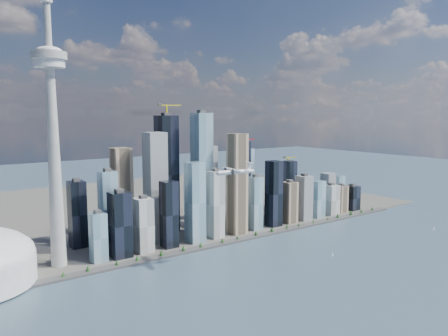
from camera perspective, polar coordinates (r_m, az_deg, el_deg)
ground at (r=714.15m, az=11.84°, el=-14.56°), size 4000.00×4000.00×0.00m
seawall at (r=889.78m, az=-0.36°, el=-9.85°), size 1100.00×22.00×4.00m
land at (r=1271.18m, az=-12.34°, el=-4.83°), size 1400.00×900.00×3.00m
shoreline_trees at (r=887.81m, az=-0.36°, el=-9.43°), size 960.53×7.20×8.80m
skyscraper_cluster at (r=971.89m, az=-0.50°, el=-3.19°), size 736.00×142.00×280.55m
needle_tower at (r=776.33m, az=-21.47°, el=4.71°), size 56.00×56.00×550.50m
airplane at (r=750.97m, az=1.42°, el=-0.44°), size 78.03×69.26×19.04m
sailboat_west at (r=848.38m, az=14.02°, el=-10.88°), size 5.96×3.56×8.47m
sailboat_east at (r=1102.59m, az=25.76°, el=-7.15°), size 7.27×3.51×10.10m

